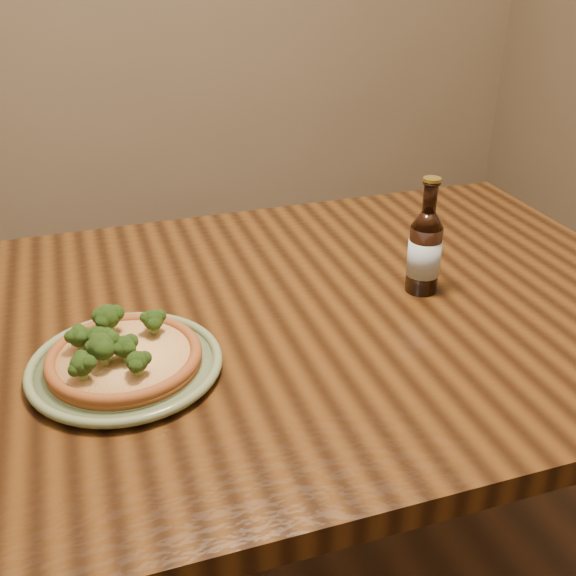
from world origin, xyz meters
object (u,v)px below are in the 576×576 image
object	(u,v)px
plate	(125,365)
beer_bottle	(425,251)
table	(216,370)
pizza	(122,355)

from	to	relation	value
plate	beer_bottle	xyz separation A→B (m)	(0.52, 0.09, 0.07)
table	plate	size ratio (longest dim) A/B	5.74
table	pizza	bearing A→B (deg)	-149.03
plate	pizza	size ratio (longest dim) A/B	1.26
pizza	beer_bottle	bearing A→B (deg)	9.27
pizza	plate	bearing A→B (deg)	-24.57
beer_bottle	plate	bearing A→B (deg)	-155.54
table	plate	bearing A→B (deg)	-148.32
plate	pizza	world-z (taller)	pizza
table	beer_bottle	size ratio (longest dim) A/B	7.75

